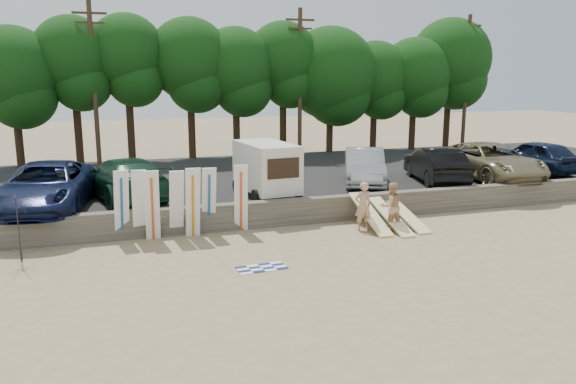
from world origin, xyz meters
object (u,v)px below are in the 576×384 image
(car_1, at_px, (125,178))
(cooler, at_px, (379,219))
(car_4, at_px, (490,161))
(beachgoer_b, at_px, (391,206))
(box_trailer, at_px, (266,167))
(car_2, at_px, (364,167))
(car_0, at_px, (46,187))
(beachgoer_a, at_px, (363,206))
(car_5, at_px, (535,156))
(beach_umbrella, at_px, (20,228))
(car_3, at_px, (436,165))

(car_1, bearing_deg, cooler, 140.88)
(car_4, distance_m, beachgoer_b, 9.22)
(box_trailer, height_order, beachgoer_b, box_trailer)
(car_1, distance_m, car_2, 10.81)
(box_trailer, bearing_deg, car_4, -3.29)
(car_0, relative_size, car_1, 1.09)
(car_2, bearing_deg, beachgoer_a, -93.29)
(beachgoer_a, distance_m, beachgoer_b, 1.05)
(cooler, bearing_deg, box_trailer, 131.45)
(car_5, bearing_deg, beachgoer_b, 20.21)
(car_0, distance_m, car_5, 23.71)
(beachgoer_b, bearing_deg, box_trailer, -49.07)
(box_trailer, height_order, car_1, box_trailer)
(car_1, bearing_deg, car_2, 165.45)
(box_trailer, relative_size, beachgoer_a, 2.01)
(box_trailer, distance_m, car_4, 11.62)
(car_1, xyz_separation_m, beachgoer_a, (8.32, -5.15, -0.63))
(car_1, height_order, beachgoer_b, car_1)
(car_2, relative_size, beachgoer_a, 2.71)
(car_5, distance_m, cooler, 12.26)
(car_1, xyz_separation_m, cooler, (9.42, -4.41, -1.40))
(car_2, relative_size, beach_umbrella, 2.08)
(beach_umbrella, bearing_deg, car_2, 19.43)
(car_3, relative_size, car_5, 1.00)
(car_0, height_order, beachgoer_b, car_0)
(box_trailer, height_order, beachgoer_a, box_trailer)
(box_trailer, relative_size, cooler, 9.82)
(car_2, height_order, beachgoer_a, car_2)
(car_2, xyz_separation_m, beachgoer_b, (-1.48, -5.37, -0.61))
(car_5, bearing_deg, cooler, 15.89)
(car_2, relative_size, cooler, 13.19)
(car_3, bearing_deg, beach_umbrella, 28.43)
(car_4, bearing_deg, beachgoer_b, -146.99)
(beach_umbrella, bearing_deg, beachgoer_b, -1.69)
(car_0, xyz_separation_m, cooler, (12.34, -3.37, -1.43))
(car_5, height_order, beachgoer_b, car_5)
(car_0, height_order, beach_umbrella, car_0)
(car_3, bearing_deg, car_1, 11.60)
(beachgoer_a, bearing_deg, car_2, -118.22)
(car_1, distance_m, beachgoer_b, 10.83)
(car_1, distance_m, cooler, 10.49)
(car_3, distance_m, car_5, 6.53)
(car_3, xyz_separation_m, cooler, (-4.85, -3.71, -1.37))
(car_0, relative_size, cooler, 16.95)
(box_trailer, distance_m, car_2, 5.31)
(car_4, xyz_separation_m, beachgoer_b, (-7.95, -4.63, -0.67))
(car_2, relative_size, car_3, 0.99)
(car_3, distance_m, car_4, 3.00)
(car_4, xyz_separation_m, cooler, (-7.85, -3.57, -1.42))
(beachgoer_a, bearing_deg, beachgoer_b, 160.02)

